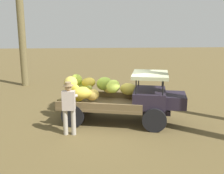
% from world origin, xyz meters
% --- Properties ---
extents(ground_plane, '(60.00, 60.00, 0.00)m').
position_xyz_m(ground_plane, '(0.00, 0.00, 0.00)').
color(ground_plane, brown).
extents(truck, '(4.65, 2.55, 1.85)m').
position_xyz_m(truck, '(0.20, -0.09, 0.94)').
color(truck, '#241D2A').
rests_on(truck, ground).
extents(farmer, '(0.53, 0.47, 1.75)m').
position_xyz_m(farmer, '(-1.50, -1.23, 1.00)').
color(farmer, '#B1A89A').
rests_on(farmer, ground).
extents(wooden_crate, '(0.56, 0.59, 0.42)m').
position_xyz_m(wooden_crate, '(-1.95, 1.59, 0.21)').
color(wooden_crate, olive).
rests_on(wooden_crate, ground).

